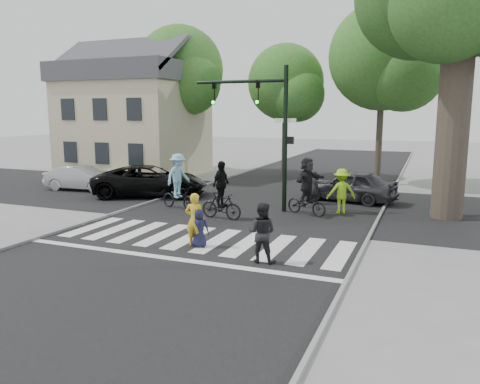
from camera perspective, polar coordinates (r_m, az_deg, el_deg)
The scene contains 23 objects.
ground at distance 14.67m, azimuth -6.28°, elevation -6.72°, with size 120.00×120.00×0.00m, color gray.
road_stem at distance 19.07m, azimuth 0.88°, elevation -2.80°, with size 10.00×70.00×0.01m, color black.
road_cross at distance 21.84m, azimuth 3.74°, elevation -1.21°, with size 70.00×10.00×0.01m, color black.
curb_left at distance 21.38m, azimuth -11.84°, elevation -1.52°, with size 0.10×70.00×0.10m, color gray.
curb_right at distance 17.91m, azimuth 16.14°, elevation -3.87°, with size 0.10×70.00×0.10m, color gray.
crosswalk at distance 15.23m, azimuth -5.10°, elevation -6.06°, with size 10.00×3.85×0.01m.
traffic_signal at distance 19.63m, azimuth 3.17°, elevation 9.01°, with size 4.45×0.29×6.00m.
bg_tree_0 at distance 35.04m, azimuth -14.02°, elevation 12.72°, with size 5.46×5.20×8.97m.
bg_tree_1 at distance 31.94m, azimuth -7.08°, elevation 14.16°, with size 6.09×5.80×9.80m.
bg_tree_2 at distance 30.24m, azimuth 5.93°, elevation 12.78°, with size 5.04×4.80×8.40m.
bg_tree_3 at distance 27.87m, azimuth 17.63°, elevation 15.05°, with size 6.30×6.00×10.20m.
house at distance 32.04m, azimuth -12.71°, elevation 8.88°, with size 8.40×8.10×8.82m.
pedestrian_woman at distance 14.53m, azimuth -5.52°, elevation -3.41°, with size 0.62×0.41×1.70m, color gold.
pedestrian_child at distance 14.52m, azimuth -4.98°, elevation -4.39°, with size 0.59×0.39×1.22m, color #1A1B39.
pedestrian_adult at distance 12.99m, azimuth 2.67°, elevation -4.97°, with size 0.83×0.64×1.70m, color black.
cyclist_left at distance 20.26m, azimuth -7.52°, elevation 0.83°, with size 2.00×1.38×2.40m.
cyclist_mid at distance 18.19m, azimuth -2.31°, elevation -0.42°, with size 1.79×1.10×2.28m.
cyclist_right at distance 19.09m, azimuth 8.17°, elevation 0.30°, with size 1.96×1.81×2.35m.
car_suv at distance 23.61m, azimuth -10.88°, elevation 1.34°, with size 2.56×5.56×1.54m, color black.
car_silver at distance 26.39m, azimuth -18.72°, elevation 1.63°, with size 1.40×4.01×1.32m, color #B5B6BA.
car_grey at distance 22.44m, azimuth 13.19°, elevation 0.73°, with size 1.74×4.31×1.47m, color #2E2E32.
bystander_hivis at distance 19.65m, azimuth 12.25°, elevation 0.09°, with size 1.20×0.69×1.86m, color #92D01A.
bystander_dark at distance 21.44m, azimuth 9.02°, elevation 0.54°, with size 0.56×0.37×1.53m, color black.
Camera 1 is at (6.75, -12.35, 4.14)m, focal length 35.00 mm.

